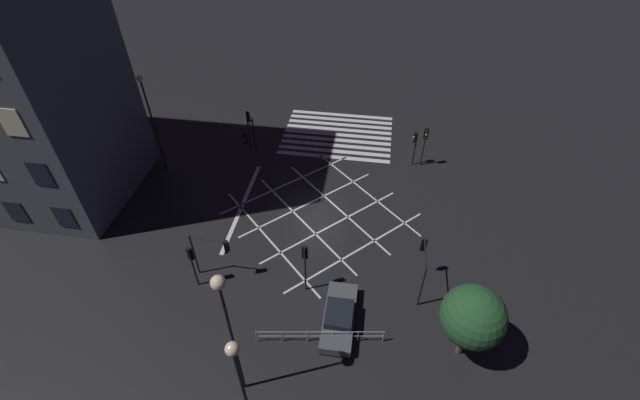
# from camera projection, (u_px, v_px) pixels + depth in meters

# --- Properties ---
(ground_plane) EXTENTS (200.00, 200.00, 0.00)m
(ground_plane) POSITION_uv_depth(u_px,v_px,m) (320.00, 214.00, 32.20)
(ground_plane) COLOR black
(road_markings) EXTENTS (15.08, 22.36, 0.01)m
(road_markings) POSITION_uv_depth(u_px,v_px,m) (330.00, 152.00, 38.13)
(road_markings) COLOR silver
(road_markings) RESTS_ON ground_plane
(traffic_light_sw_cross) EXTENTS (0.36, 0.39, 3.71)m
(traffic_light_sw_cross) POSITION_uv_depth(u_px,v_px,m) (425.00, 139.00, 34.94)
(traffic_light_sw_cross) COLOR black
(traffic_light_sw_cross) RESTS_ON ground_plane
(traffic_light_se_cross) EXTENTS (0.36, 2.65, 3.26)m
(traffic_light_se_cross) POSITION_uv_depth(u_px,v_px,m) (248.00, 136.00, 35.83)
(traffic_light_se_cross) COLOR black
(traffic_light_se_cross) RESTS_ON ground_plane
(traffic_light_median_north) EXTENTS (0.36, 0.39, 3.91)m
(traffic_light_median_north) POSITION_uv_depth(u_px,v_px,m) (305.00, 259.00, 25.28)
(traffic_light_median_north) COLOR black
(traffic_light_median_north) RESTS_ON ground_plane
(traffic_light_ne_cross) EXTENTS (0.36, 0.39, 3.35)m
(traffic_light_ne_cross) POSITION_uv_depth(u_px,v_px,m) (192.00, 259.00, 25.83)
(traffic_light_ne_cross) COLOR black
(traffic_light_ne_cross) RESTS_ON ground_plane
(traffic_light_se_main) EXTENTS (0.39, 0.36, 3.74)m
(traffic_light_se_main) POSITION_uv_depth(u_px,v_px,m) (249.00, 123.00, 36.82)
(traffic_light_se_main) COLOR black
(traffic_light_se_main) RESTS_ON ground_plane
(traffic_light_nw_cross) EXTENTS (0.36, 2.64, 3.46)m
(traffic_light_nw_cross) POSITION_uv_depth(u_px,v_px,m) (423.00, 260.00, 25.56)
(traffic_light_nw_cross) COLOR black
(traffic_light_nw_cross) RESTS_ON ground_plane
(traffic_light_ne_main) EXTENTS (2.53, 0.36, 3.51)m
(traffic_light_ne_main) POSITION_uv_depth(u_px,v_px,m) (213.00, 249.00, 26.19)
(traffic_light_ne_main) COLOR black
(traffic_light_ne_main) RESTS_ON ground_plane
(traffic_light_sw_main) EXTENTS (0.39, 0.36, 3.25)m
(traffic_light_sw_main) POSITION_uv_depth(u_px,v_px,m) (415.00, 142.00, 35.28)
(traffic_light_sw_main) COLOR black
(traffic_light_sw_main) RESTS_ON ground_plane
(street_lamp_east) EXTENTS (0.62, 0.62, 9.18)m
(street_lamp_east) POSITION_uv_depth(u_px,v_px,m) (225.00, 310.00, 17.77)
(street_lamp_east) COLOR black
(street_lamp_east) RESTS_ON ground_plane
(street_lamp_west) EXTENTS (0.50, 0.50, 9.61)m
(street_lamp_west) POSITION_uv_depth(u_px,v_px,m) (243.00, 388.00, 15.80)
(street_lamp_west) COLOR black
(street_lamp_west) RESTS_ON ground_plane
(street_lamp_far) EXTENTS (0.47, 0.47, 8.37)m
(street_lamp_far) POSITION_uv_depth(u_px,v_px,m) (149.00, 109.00, 32.72)
(street_lamp_far) COLOR black
(street_lamp_far) RESTS_ON ground_plane
(street_tree_near) EXTENTS (3.34, 3.34, 5.16)m
(street_tree_near) POSITION_uv_depth(u_px,v_px,m) (473.00, 317.00, 21.60)
(street_tree_near) COLOR brown
(street_tree_near) RESTS_ON ground_plane
(waiting_car) EXTENTS (1.78, 4.60, 1.22)m
(waiting_car) POSITION_uv_depth(u_px,v_px,m) (339.00, 317.00, 24.92)
(waiting_car) COLOR #474C51
(waiting_car) RESTS_ON ground_plane
(pedestrian_railing) EXTENTS (7.12, 1.13, 1.05)m
(pedestrian_railing) POSITION_uv_depth(u_px,v_px,m) (320.00, 335.00, 23.92)
(pedestrian_railing) COLOR #B7B7BC
(pedestrian_railing) RESTS_ON ground_plane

